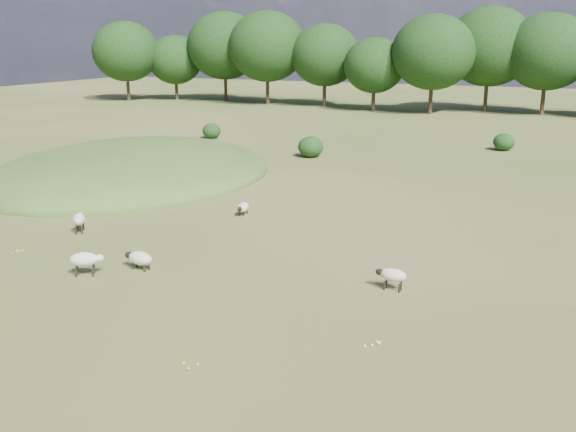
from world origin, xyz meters
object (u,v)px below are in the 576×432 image
object	(u,v)px
sheep_2	(140,258)
sheep_3	(85,260)
sheep_4	(79,219)
sheep_0	(392,275)
sheep_5	(243,207)

from	to	relation	value
sheep_2	sheep_3	distance (m)	1.90
sheep_3	sheep_4	world-z (taller)	sheep_3
sheep_4	sheep_2	bearing A→B (deg)	-152.82
sheep_0	sheep_3	bearing A→B (deg)	18.97
sheep_4	sheep_5	xyz separation A→B (m)	(5.21, 5.37, -0.21)
sheep_5	sheep_2	bearing A→B (deg)	-7.41
sheep_0	sheep_3	distance (m)	10.77
sheep_3	sheep_4	xyz separation A→B (m)	(-3.85, 4.10, -0.01)
sheep_2	sheep_0	bearing A→B (deg)	-164.00
sheep_0	sheep_4	size ratio (longest dim) A/B	0.91
sheep_2	sheep_3	bearing A→B (deg)	48.25
sheep_3	sheep_4	bearing A→B (deg)	103.67
sheep_0	sheep_2	size ratio (longest dim) A/B	0.88
sheep_4	sheep_3	bearing A→B (deg)	-171.37
sheep_3	sheep_5	size ratio (longest dim) A/B	1.14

